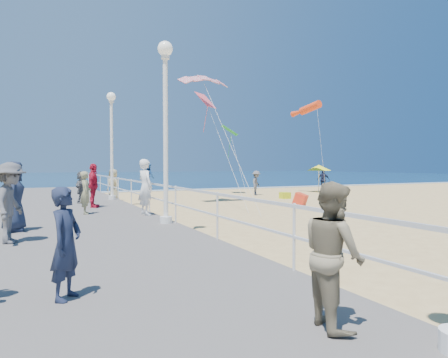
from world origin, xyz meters
name	(u,v)px	position (x,y,z in m)	size (l,w,h in m)	color
ground	(312,225)	(0.00, 0.00, 0.00)	(160.00, 160.00, 0.00)	#E0BC75
ocean	(88,177)	(0.00, 65.00, 0.01)	(160.00, 90.00, 0.05)	#0C2748
surf_line	(154,191)	(0.00, 20.50, 0.03)	(160.00, 1.20, 0.04)	white
boardwalk	(90,235)	(-7.50, 0.00, 0.20)	(5.00, 44.00, 0.40)	slate
railing	(176,194)	(-5.05, 0.00, 1.25)	(0.05, 42.00, 0.55)	white
lamp_post_mid	(165,112)	(-5.35, 0.00, 3.66)	(0.44, 0.44, 5.32)	white
lamp_post_far	(112,134)	(-5.35, 9.00, 3.66)	(0.44, 0.44, 5.32)	white
woman_holding_toddler	(145,187)	(-5.40, 2.20, 1.36)	(0.70, 0.46, 1.92)	white
toddler_held	(148,177)	(-5.25, 2.35, 1.72)	(0.45, 0.35, 0.93)	#3270BD
spectator_0	(66,243)	(-8.49, -5.89, 1.12)	(0.53, 0.34, 1.44)	#1A223A
spectator_1	(333,254)	(-5.99, -8.02, 1.17)	(0.75, 0.58, 1.54)	#85785C
spectator_2	(11,203)	(-9.32, -1.42, 1.29)	(1.15, 0.66, 1.78)	#4E4E53
spectator_3	(93,186)	(-6.70, 5.45, 1.29)	(1.04, 0.43, 1.78)	red
spectator_4	(13,196)	(-9.34, 0.28, 1.31)	(0.89, 0.58, 1.81)	#192238
spectator_5	(82,187)	(-6.92, 7.70, 1.12)	(1.34, 0.43, 1.45)	#55575A
spectator_6	(86,193)	(-7.23, 3.32, 1.15)	(0.55, 0.36, 1.50)	gray
beach_walker_a	(256,183)	(5.29, 13.04, 0.86)	(1.11, 0.64, 1.72)	#5A5B5F
beach_walker_b	(323,180)	(12.90, 15.07, 0.88)	(1.03, 0.43, 1.77)	#1B203C
beach_walker_c	(113,185)	(-4.66, 12.64, 0.94)	(0.92, 0.60, 1.88)	tan
box_kite	(300,201)	(3.35, 5.25, 0.30)	(0.55, 0.55, 0.60)	red
beach_umbrella	(319,168)	(11.33, 13.71, 1.91)	(1.90, 1.90, 2.14)	white
beach_chair_left	(285,195)	(5.41, 9.67, 0.20)	(0.55, 0.55, 0.40)	#CAD916
beach_chair_right	(330,190)	(11.69, 12.82, 0.20)	(0.55, 0.55, 0.40)	yellow
kite_parafoil	(204,78)	(-0.54, 8.60, 6.79)	(2.70, 0.90, 0.30)	red
kite_windsock	(310,108)	(9.37, 12.31, 6.29)	(0.56, 0.56, 2.91)	#FF3F15
kite_diamond_pink	(206,100)	(-0.09, 9.47, 5.76)	(1.15, 1.15, 0.02)	#EB5669
kite_diamond_green	(229,130)	(4.07, 14.86, 4.65)	(1.35, 1.35, 0.02)	green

